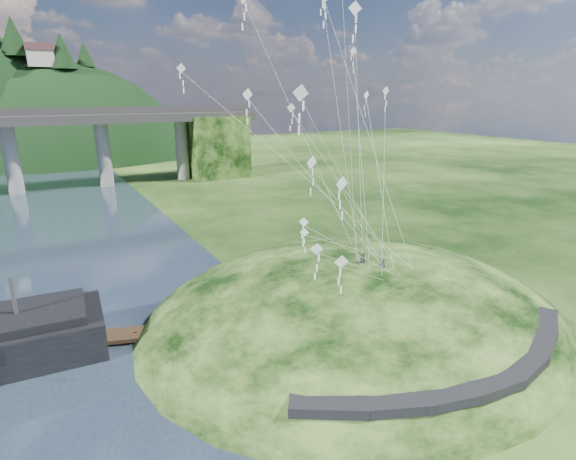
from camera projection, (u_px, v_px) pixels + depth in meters
ground at (280, 356)px, 31.26m from camera, size 320.00×320.00×0.00m
grass_hill at (354, 333)px, 37.13m from camera, size 36.00×32.00×13.00m
footpath at (473, 371)px, 26.05m from camera, size 22.29×5.84×0.83m
wooden_dock at (172, 330)px, 33.90m from camera, size 12.25×5.45×0.87m
kite_flyers at (369, 255)px, 34.20m from camera, size 1.47×2.24×1.57m
kite_swarm at (317, 103)px, 30.85m from camera, size 20.13×16.92×20.47m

